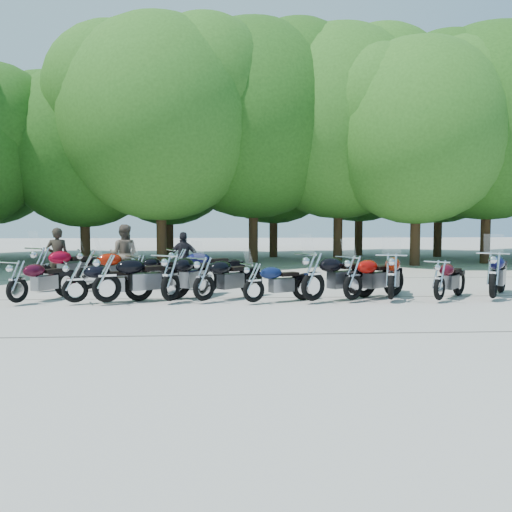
{
  "coord_description": "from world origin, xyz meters",
  "views": [
    {
      "loc": [
        -0.8,
        -12.55,
        2.08
      ],
      "look_at": [
        0.0,
        1.5,
        1.1
      ],
      "focal_mm": 38.0,
      "sensor_mm": 36.0,
      "label": 1
    }
  ],
  "objects": [
    {
      "name": "motorcycle_12",
      "position": [
        -4.69,
        3.04,
        0.69
      ],
      "size": [
        2.53,
        1.54,
        1.37
      ],
      "primitive_type": null,
      "rotation": [
        0.0,
        0.0,
        1.93
      ],
      "color": "maroon",
      "rests_on": "ground"
    },
    {
      "name": "tree_12",
      "position": [
        1.8,
        16.47,
        5.72
      ],
      "size": [
        7.88,
        7.88,
        9.67
      ],
      "color": "#3A2614",
      "rests_on": "ground"
    },
    {
      "name": "rider_2",
      "position": [
        -2.07,
        4.19,
        0.83
      ],
      "size": [
        0.98,
        0.42,
        1.67
      ],
      "primitive_type": "imported",
      "rotation": [
        0.0,
        0.0,
        3.13
      ],
      "color": "black",
      "rests_on": "ground"
    },
    {
      "name": "tree_6",
      "position": [
        7.55,
        10.82,
        5.81
      ],
      "size": [
        8.0,
        8.0,
        9.82
      ],
      "color": "#3A2614",
      "rests_on": "ground"
    },
    {
      "name": "motorcycle_1",
      "position": [
        -4.4,
        0.56,
        0.6
      ],
      "size": [
        2.22,
        1.34,
        1.2
      ],
      "primitive_type": null,
      "rotation": [
        0.0,
        0.0,
        1.92
      ],
      "color": "black",
      "rests_on": "ground"
    },
    {
      "name": "tree_7",
      "position": [
        11.2,
        11.78,
        6.39
      ],
      "size": [
        8.79,
        8.79,
        10.79
      ],
      "color": "#3A2614",
      "rests_on": "ground"
    },
    {
      "name": "ground",
      "position": [
        0.0,
        0.0,
        0.0
      ],
      "size": [
        90.0,
        90.0,
        0.0
      ],
      "primitive_type": "plane",
      "color": "gray",
      "rests_on": "ground"
    },
    {
      "name": "motorcycle_0",
      "position": [
        -5.77,
        0.61,
        0.61
      ],
      "size": [
        1.6,
        2.21,
        1.22
      ],
      "primitive_type": null,
      "rotation": [
        0.0,
        0.0,
        2.65
      ],
      "color": "#380717",
      "rests_on": "ground"
    },
    {
      "name": "motorcycle_3",
      "position": [
        -2.14,
        0.62,
        0.69
      ],
      "size": [
        1.87,
        2.5,
        1.39
      ],
      "primitive_type": null,
      "rotation": [
        0.0,
        0.0,
        2.62
      ],
      "color": "black",
      "rests_on": "ground"
    },
    {
      "name": "tree_2",
      "position": [
        -7.25,
        12.84,
        5.31
      ],
      "size": [
        7.31,
        7.31,
        8.97
      ],
      "color": "#3A2614",
      "rests_on": "ground"
    },
    {
      "name": "motorcycle_14",
      "position": [
        -2.13,
        3.06,
        0.69
      ],
      "size": [
        2.53,
        1.62,
        1.38
      ],
      "primitive_type": null,
      "rotation": [
        0.0,
        0.0,
        1.97
      ],
      "color": "#0D0F39",
      "rests_on": "ground"
    },
    {
      "name": "tree_5",
      "position": [
        4.61,
        13.2,
        6.57
      ],
      "size": [
        9.04,
        9.04,
        11.1
      ],
      "color": "#3A2614",
      "rests_on": "ground"
    },
    {
      "name": "motorcycle_4",
      "position": [
        -1.33,
        0.64,
        0.65
      ],
      "size": [
        2.16,
        2.06,
        1.3
      ],
      "primitive_type": null,
      "rotation": [
        0.0,
        0.0,
        2.31
      ],
      "color": "black",
      "rests_on": "ground"
    },
    {
      "name": "motorcycle_6",
      "position": [
        1.33,
        0.43,
        0.71
      ],
      "size": [
        2.54,
        2.0,
        1.42
      ],
      "primitive_type": null,
      "rotation": [
        0.0,
        0.0,
        2.14
      ],
      "color": "black",
      "rests_on": "ground"
    },
    {
      "name": "motorcycle_2",
      "position": [
        -3.63,
        0.5,
        0.69
      ],
      "size": [
        2.52,
        1.81,
        1.39
      ],
      "primitive_type": null,
      "rotation": [
        0.0,
        0.0,
        2.06
      ],
      "color": "black",
      "rests_on": "ground"
    },
    {
      "name": "motorcycle_13",
      "position": [
        -3.31,
        3.23,
        0.58
      ],
      "size": [
        1.84,
        1.93,
        1.16
      ],
      "primitive_type": null,
      "rotation": [
        0.0,
        0.0,
        2.4
      ],
      "color": "black",
      "rests_on": "ground"
    },
    {
      "name": "motorcycle_5",
      "position": [
        -0.12,
        0.38,
        0.57
      ],
      "size": [
        2.09,
        1.44,
        1.14
      ],
      "primitive_type": null,
      "rotation": [
        0.0,
        0.0,
        2.03
      ],
      "color": "#0D173C",
      "rests_on": "ground"
    },
    {
      "name": "motorcycle_8",
      "position": [
        3.3,
        0.54,
        0.69
      ],
      "size": [
        1.54,
        2.56,
        1.39
      ],
      "primitive_type": null,
      "rotation": [
        0.0,
        0.0,
        2.79
      ],
      "color": "maroon",
      "rests_on": "ground"
    },
    {
      "name": "tree_11",
      "position": [
        -3.76,
        16.43,
        5.49
      ],
      "size": [
        7.56,
        7.56,
        9.28
      ],
      "color": "#3A2614",
      "rests_on": "ground"
    },
    {
      "name": "rider_1",
      "position": [
        -3.99,
        4.67,
        0.95
      ],
      "size": [
        0.96,
        0.78,
        1.89
      ],
      "primitive_type": "imported",
      "rotation": [
        0.0,
        0.0,
        3.07
      ],
      "color": "brown",
      "rests_on": "ground"
    },
    {
      "name": "motorcycle_11",
      "position": [
        -6.01,
        3.07,
        0.72
      ],
      "size": [
        2.16,
        2.49,
        1.44
      ],
      "primitive_type": null,
      "rotation": [
        0.0,
        0.0,
        2.49
      ],
      "color": "maroon",
      "rests_on": "ground"
    },
    {
      "name": "tree_3",
      "position": [
        -3.57,
        11.24,
        6.32
      ],
      "size": [
        8.7,
        8.7,
        10.67
      ],
      "color": "#3A2614",
      "rests_on": "ground"
    },
    {
      "name": "tree_4",
      "position": [
        0.54,
        13.09,
        6.64
      ],
      "size": [
        9.13,
        9.13,
        11.2
      ],
      "color": "#3A2614",
      "rests_on": "ground"
    },
    {
      "name": "motorcycle_9",
      "position": [
        4.47,
        0.43,
        0.6
      ],
      "size": [
        1.87,
        2.02,
        1.2
      ],
      "primitive_type": null,
      "rotation": [
        0.0,
        0.0,
        2.43
      ],
      "color": "#3C0812",
      "rests_on": "ground"
    },
    {
      "name": "tree_14",
      "position": [
        10.68,
        16.09,
        5.83
      ],
      "size": [
        8.02,
        8.02,
        9.84
      ],
      "color": "#3A2614",
      "rests_on": "ground"
    },
    {
      "name": "motorcycle_10",
      "position": [
        5.92,
        0.6,
        0.71
      ],
      "size": [
        2.02,
        2.52,
        1.42
      ],
      "primitive_type": null,
      "rotation": [
        0.0,
        0.0,
        2.56
      ],
      "color": "#0C0C35",
      "rests_on": "ground"
    },
    {
      "name": "tree_10",
      "position": [
        -8.29,
        16.97,
        5.66
      ],
      "size": [
        7.78,
        7.78,
        9.55
      ],
      "color": "#3A2614",
      "rests_on": "ground"
    },
    {
      "name": "tree_13",
      "position": [
        6.69,
        17.47,
        6.04
      ],
      "size": [
        8.31,
        8.31,
        10.2
      ],
      "color": "#3A2614",
      "rests_on": "ground"
    },
    {
      "name": "motorcycle_7",
      "position": [
        2.34,
        0.57,
        0.66
      ],
      "size": [
        2.3,
        1.97,
        1.32
      ],
      "primitive_type": null,
      "rotation": [
        0.0,
        0.0,
        2.21
      ],
      "color": "#8A0905",
      "rests_on": "ground"
    },
    {
      "name": "rider_0",
      "position": [
        -5.83,
        3.94,
        0.91
      ],
      "size": [
        0.7,
        0.49,
        1.81
      ],
      "primitive_type": "imported",
      "rotation": [
        0.0,
        0.0,
        3.23
      ],
      "color": "black",
      "rests_on": "ground"
    }
  ]
}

